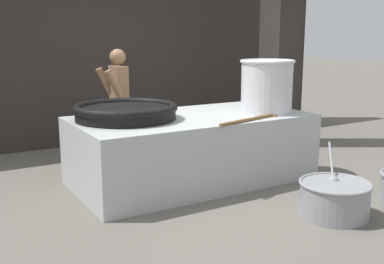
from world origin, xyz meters
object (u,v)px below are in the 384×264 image
Objects in this scene: cook at (118,102)px; stock_pot at (267,85)px; giant_wok_near at (126,111)px; prep_bowl_vegetables at (334,197)px.

stock_pot is at bearing 137.61° from cook.
giant_wok_near is at bearing 77.85° from cook.
prep_bowl_vegetables is at bearing 114.47° from cook.
stock_pot is 0.43× the size of cook.
cook is at bearing 132.38° from stock_pot.
giant_wok_near reaches higher than prep_bowl_vegetables.
giant_wok_near is 0.76× the size of cook.
giant_wok_near is 2.48m from prep_bowl_vegetables.
stock_pot is at bearing -13.98° from giant_wok_near.
giant_wok_near is at bearing 166.02° from stock_pot.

